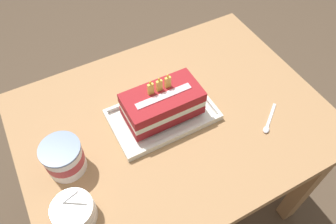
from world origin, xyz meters
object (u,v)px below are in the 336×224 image
bowl_stack (74,212)px  serving_spoon_near_tray (268,124)px  foil_tray (163,116)px  ice_cream_tub (64,158)px  birthday_cake (162,104)px

bowl_stack → serving_spoon_near_tray: bowl_stack is taller
foil_tray → bowl_stack: (-0.37, -0.19, 0.03)m
ice_cream_tub → serving_spoon_near_tray: size_ratio=1.01×
bowl_stack → serving_spoon_near_tray: size_ratio=0.99×
birthday_cake → bowl_stack: (-0.37, -0.19, -0.04)m
bowl_stack → serving_spoon_near_tray: 0.67m
bowl_stack → birthday_cake: bearing=27.4°
birthday_cake → serving_spoon_near_tray: bearing=-33.9°
birthday_cake → serving_spoon_near_tray: birthday_cake is taller
ice_cream_tub → serving_spoon_near_tray: 0.67m
foil_tray → ice_cream_tub: bearing=-174.8°
bowl_stack → ice_cream_tub: 0.17m
serving_spoon_near_tray → bowl_stack: bearing=179.5°
bowl_stack → serving_spoon_near_tray: (0.67, -0.01, -0.03)m
birthday_cake → bowl_stack: birthday_cake is taller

